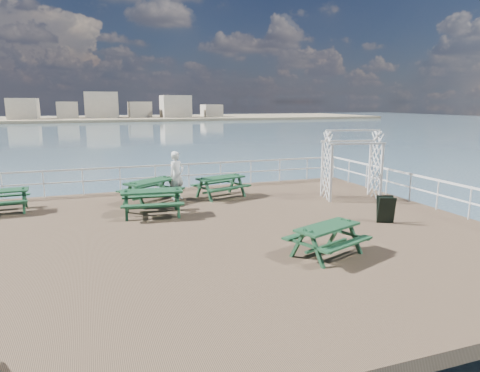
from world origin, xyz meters
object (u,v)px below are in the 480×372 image
object	(u,v)px
picnic_table_c	(151,187)
picnic_table_e	(327,234)
trellis_arbor	(351,168)
person	(177,175)
picnic_table_b	(221,182)
picnic_table_d	(152,197)

from	to	relation	value
picnic_table_c	picnic_table_e	world-z (taller)	picnic_table_c
trellis_arbor	picnic_table_c	bearing A→B (deg)	179.36
picnic_table_e	person	bearing A→B (deg)	85.85
picnic_table_b	trellis_arbor	distance (m)	5.18
picnic_table_b	person	xyz separation A→B (m)	(-1.72, 0.20, 0.35)
picnic_table_c	picnic_table_b	bearing A→B (deg)	-32.83
picnic_table_c	picnic_table_d	distance (m)	1.85
picnic_table_b	picnic_table_e	distance (m)	7.25
picnic_table_b	trellis_arbor	bearing A→B (deg)	-39.31
picnic_table_c	picnic_table_e	distance (m)	7.88
picnic_table_d	picnic_table_e	distance (m)	6.38
picnic_table_d	trellis_arbor	world-z (taller)	trellis_arbor
picnic_table_c	trellis_arbor	bearing A→B (deg)	-47.96
picnic_table_b	picnic_table_c	distance (m)	2.77
picnic_table_e	picnic_table_b	bearing A→B (deg)	73.18
picnic_table_b	picnic_table_d	xyz separation A→B (m)	(-2.99, -1.91, 0.03)
picnic_table_b	picnic_table_d	world-z (taller)	picnic_table_d
trellis_arbor	person	xyz separation A→B (m)	(-6.50, 2.11, -0.26)
picnic_table_d	person	world-z (taller)	person
trellis_arbor	person	distance (m)	6.84
picnic_table_d	person	distance (m)	2.48
picnic_table_b	picnic_table_d	distance (m)	3.55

